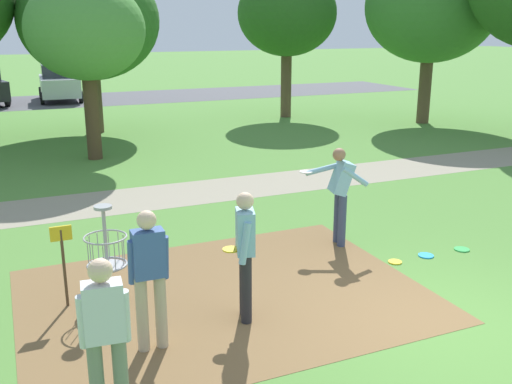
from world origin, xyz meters
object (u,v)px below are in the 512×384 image
Objects in this scene: disc_golf_basket at (102,251)px; frisbee_by_tee at (426,256)px; player_throwing at (105,334)px; frisbee_near_basket at (462,249)px; player_waiting_right at (340,190)px; player_waiting_left at (149,272)px; tree_near_left at (287,14)px; tree_mid_right at (86,31)px; tree_far_left at (89,21)px; frisbee_far_right at (395,262)px; parked_car_center_left at (59,82)px; player_foreground_watching at (245,249)px; tree_near_right at (431,6)px.

frisbee_by_tee is at bearing -4.89° from disc_golf_basket.
player_throwing is 6.68× the size of frisbee_near_basket.
player_waiting_right is (4.50, 3.27, 0.02)m from player_throwing.
tree_near_left is at bearing 58.69° from player_waiting_left.
tree_mid_right is at bearing 111.80° from frisbee_by_tee.
tree_far_left is (1.70, 15.03, 2.87)m from player_waiting_left.
player_throwing is at bearing -120.14° from player_waiting_left.
frisbee_near_basket is 1.16× the size of frisbee_far_right.
parked_car_center_left reaches higher than frisbee_by_tee.
player_foreground_watching is at bearing -90.36° from parked_car_center_left.
tree_near_right reaches higher than frisbee_near_basket.
tree_mid_right is 14.68m from parked_car_center_left.
tree_mid_right reaches higher than player_waiting_left.
player_waiting_right reaches higher than disc_golf_basket.
player_foreground_watching is at bearing 35.97° from player_throwing.
tree_far_left is (2.02, 13.60, 3.09)m from disc_golf_basket.
disc_golf_basket is 0.32× the size of parked_car_center_left.
tree_mid_right is (-3.88, 9.70, 3.54)m from frisbee_by_tee.
frisbee_far_right is (4.21, 0.98, -0.96)m from player_waiting_left.
frisbee_by_tee is at bearing -45.91° from player_waiting_right.
tree_far_left reaches higher than frisbee_near_basket.
disc_golf_basket is at bearing -124.68° from tree_near_left.
tree_far_left reaches higher than player_throwing.
frisbee_by_tee is 14.89m from tree_far_left.
tree_mid_right reaches higher than player_waiting_right.
player_waiting_left is (0.70, 1.20, 0.00)m from player_throwing.
frisbee_by_tee is 0.04× the size of tree_near_left.
tree_far_left is (-7.83, -0.64, -0.29)m from tree_near_left.
player_foreground_watching is 2.44m from player_throwing.
tree_mid_right is (1.66, 11.89, 2.58)m from player_throwing.
frisbee_by_tee is at bearing -128.75° from tree_near_right.
tree_near_right reaches higher than disc_golf_basket.
tree_near_left is (10.23, 16.88, 3.16)m from player_throwing.
player_throwing is 1.00× the size of player_waiting_left.
tree_near_left is (5.33, 14.70, 4.12)m from frisbee_far_right.
frisbee_near_basket is at bearing -0.30° from frisbee_far_right.
tree_near_right is at bearing 41.33° from player_waiting_left.
tree_far_left is (2.40, 16.24, 2.87)m from player_throwing.
player_foreground_watching reaches higher than frisbee_by_tee.
disc_golf_basket is 0.81× the size of player_waiting_left.
frisbee_near_basket is 1.38m from frisbee_far_right.
player_foreground_watching is at bearing -167.97° from frisbee_by_tee.
player_foreground_watching is 24.90m from parked_car_center_left.
frisbee_by_tee is 0.04× the size of tree_far_left.
frisbee_near_basket is at bearing -105.03° from tree_near_left.
frisbee_by_tee is at bearing -81.97° from parked_car_center_left.
frisbee_near_basket and frisbee_by_tee have the same top height.
frisbee_by_tee is (-0.74, 0.02, 0.00)m from frisbee_near_basket.
disc_golf_basket is 0.81× the size of player_foreground_watching.
player_waiting_right is 0.26× the size of tree_near_right.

